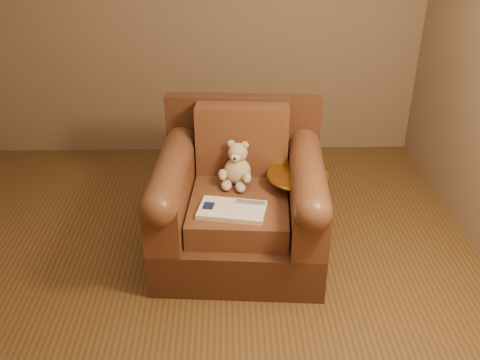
{
  "coord_description": "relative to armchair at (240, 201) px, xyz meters",
  "views": [
    {
      "loc": [
        0.28,
        -2.69,
        2.2
      ],
      "look_at": [
        0.35,
        0.27,
        0.59
      ],
      "focal_mm": 40.0,
      "sensor_mm": 36.0,
      "label": 1
    }
  ],
  "objects": [
    {
      "name": "side_table",
      "position": [
        0.38,
        0.02,
        -0.07
      ],
      "size": [
        0.41,
        0.41,
        0.57
      ],
      "color": "gold",
      "rests_on": "floor"
    },
    {
      "name": "guidebook",
      "position": [
        -0.06,
        -0.28,
        0.1
      ],
      "size": [
        0.45,
        0.32,
        0.03
      ],
      "rotation": [
        0.0,
        0.0,
        -0.19
      ],
      "color": "beige",
      "rests_on": "armchair"
    },
    {
      "name": "armchair",
      "position": [
        0.0,
        0.0,
        0.0
      ],
      "size": [
        1.15,
        1.1,
        0.97
      ],
      "rotation": [
        0.0,
        0.0,
        -0.07
      ],
      "color": "#452517",
      "rests_on": "floor"
    },
    {
      "name": "teddy_bear",
      "position": [
        -0.02,
        0.09,
        0.2
      ],
      "size": [
        0.22,
        0.26,
        0.31
      ],
      "rotation": [
        0.0,
        0.0,
        -0.26
      ],
      "color": "#C9AD8C",
      "rests_on": "armchair"
    },
    {
      "name": "room",
      "position": [
        -0.36,
        -0.37,
        1.34
      ],
      "size": [
        4.02,
        4.02,
        2.71
      ],
      "color": "#785F4A",
      "rests_on": "ground"
    },
    {
      "name": "floor",
      "position": [
        -0.36,
        -0.37,
        -0.37
      ],
      "size": [
        4.0,
        4.0,
        0.0
      ],
      "primitive_type": "plane",
      "color": "brown",
      "rests_on": "ground"
    }
  ]
}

